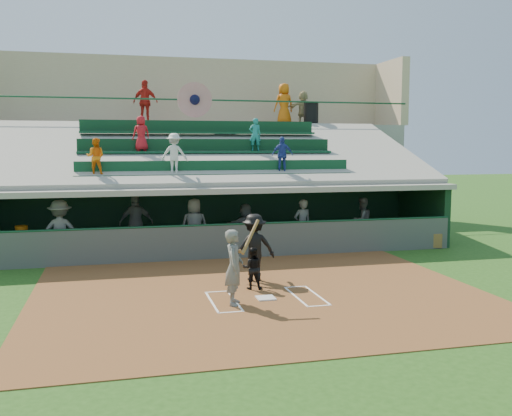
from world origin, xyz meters
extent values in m
plane|color=#224C15|center=(0.00, 0.00, 0.00)|extent=(100.00, 100.00, 0.00)
cube|color=brown|center=(0.00, 0.50, 0.01)|extent=(11.00, 9.00, 0.02)
cube|color=silver|center=(0.00, 0.00, 0.04)|extent=(0.43, 0.43, 0.03)
cube|color=white|center=(-0.75, 0.00, 0.02)|extent=(0.05, 1.80, 0.01)
cube|color=white|center=(0.75, 0.00, 0.02)|extent=(0.05, 1.80, 0.01)
cube|color=white|center=(-1.30, 0.00, 0.02)|extent=(0.05, 1.80, 0.01)
cube|color=white|center=(1.30, 0.00, 0.02)|extent=(0.05, 1.80, 0.01)
cube|color=white|center=(-1.02, 0.90, 0.02)|extent=(0.60, 0.05, 0.01)
cube|color=white|center=(1.02, 0.90, 0.02)|extent=(0.60, 0.05, 0.01)
cube|color=white|center=(-1.02, -0.90, 0.02)|extent=(0.60, 0.05, 0.01)
cube|color=white|center=(1.02, -0.90, 0.02)|extent=(0.60, 0.05, 0.01)
cube|color=gray|center=(0.00, 6.75, 0.02)|extent=(16.00, 3.50, 0.04)
cube|color=gray|center=(0.00, 13.50, 2.30)|extent=(20.00, 3.00, 4.60)
cube|color=#4E534E|center=(0.00, 5.00, 0.55)|extent=(16.00, 0.06, 1.10)
cylinder|color=#154428|center=(0.00, 5.00, 1.12)|extent=(16.00, 0.08, 0.08)
cube|color=black|center=(0.00, 8.50, 1.10)|extent=(16.00, 0.25, 2.20)
cube|color=black|center=(8.00, 6.75, 1.10)|extent=(0.25, 3.50, 2.20)
cube|color=gray|center=(0.00, 6.75, 2.20)|extent=(16.40, 3.90, 0.18)
cube|color=gray|center=(0.00, 10.25, 1.15)|extent=(16.40, 3.50, 2.30)
cube|color=gray|center=(0.00, 11.90, 2.30)|extent=(16.40, 0.30, 4.60)
cube|color=gray|center=(0.00, 8.60, 3.45)|extent=(16.40, 6.51, 2.37)
cube|color=#0D391C|center=(0.00, 6.20, 2.65)|extent=(9.40, 0.42, 0.08)
cube|color=#0D3D22|center=(0.00, 6.40, 2.91)|extent=(9.40, 0.06, 0.45)
cube|color=#0D3D25|center=(0.00, 8.10, 3.40)|extent=(9.40, 0.42, 0.08)
cube|color=#0B3219|center=(0.00, 8.30, 3.66)|extent=(9.40, 0.06, 0.45)
cube|color=#0D3A20|center=(0.00, 10.00, 4.15)|extent=(9.40, 0.42, 0.08)
cube|color=#0C361B|center=(0.00, 10.20, 4.41)|extent=(9.40, 0.06, 0.45)
imported|color=orange|center=(-4.01, 6.30, 3.29)|extent=(0.65, 0.55, 1.19)
imported|color=silver|center=(-1.48, 6.30, 3.37)|extent=(0.98, 0.71, 1.36)
imported|color=navy|center=(2.27, 6.30, 3.32)|extent=(0.77, 0.40, 1.26)
imported|color=#B1141C|center=(-2.46, 8.20, 4.07)|extent=(0.69, 0.53, 1.27)
imported|color=#1B7C78|center=(1.76, 8.20, 4.05)|extent=(0.47, 0.32, 1.23)
cylinder|color=#164527|center=(0.00, 12.00, 5.60)|extent=(20.00, 0.07, 0.07)
cylinder|color=#B21D19|center=(0.00, 11.98, 5.60)|extent=(1.50, 0.06, 1.50)
sphere|color=black|center=(0.00, 11.95, 5.60)|extent=(0.44, 0.44, 0.44)
cube|color=tan|center=(0.00, 15.00, 6.20)|extent=(20.00, 0.40, 3.20)
cube|color=tan|center=(10.00, 13.50, 6.20)|extent=(0.40, 3.00, 3.20)
imported|color=#575A55|center=(-0.83, -0.29, 0.89)|extent=(0.57, 0.72, 1.74)
cylinder|color=olive|center=(-0.48, -0.44, 1.60)|extent=(0.56, 0.54, 0.75)
sphere|color=#996837|center=(-0.70, -0.29, 1.25)|extent=(0.10, 0.10, 0.10)
imported|color=black|center=(-0.09, 0.98, 0.55)|extent=(0.61, 0.53, 1.07)
imported|color=black|center=(0.18, 1.89, 0.92)|extent=(1.20, 0.73, 1.81)
cube|color=olive|center=(0.14, 8.07, 0.29)|extent=(15.54, 6.42, 0.49)
cube|color=silver|center=(-6.36, 6.19, 0.40)|extent=(0.97, 0.85, 0.71)
cylinder|color=#D4660C|center=(-6.32, 6.14, 0.95)|extent=(0.39, 0.39, 0.39)
imported|color=#51534E|center=(-5.10, 5.54, 1.01)|extent=(1.28, 0.76, 1.94)
imported|color=#5F615B|center=(-2.76, 6.87, 1.01)|extent=(1.17, 0.56, 1.94)
imported|color=#585A55|center=(-0.88, 5.99, 0.97)|extent=(0.91, 0.60, 1.86)
imported|color=#60645E|center=(1.06, 6.80, 0.82)|extent=(1.51, 0.84, 1.56)
imported|color=#595C57|center=(2.86, 5.81, 0.92)|extent=(0.71, 0.53, 1.76)
imported|color=#585A55|center=(5.35, 6.39, 0.89)|extent=(0.99, 0.87, 1.71)
cylinder|color=black|center=(5.43, 12.35, 5.10)|extent=(0.67, 0.67, 1.00)
imported|color=red|center=(-2.03, 13.15, 5.56)|extent=(1.22, 0.88, 1.92)
imported|color=#D0600C|center=(4.35, 13.11, 5.57)|extent=(1.03, 0.75, 1.93)
imported|color=tan|center=(5.28, 13.04, 5.40)|extent=(1.54, 0.78, 1.59)
camera|label=1|loc=(-3.40, -12.81, 3.66)|focal=40.00mm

